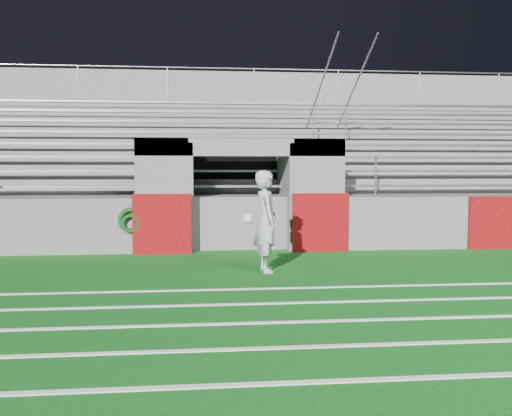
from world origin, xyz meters
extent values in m
plane|color=#0D5114|center=(0.00, 0.00, 0.00)|extent=(90.00, 90.00, 0.00)
cube|color=white|center=(0.00, -5.00, 0.01)|extent=(28.00, 0.09, 0.01)
cube|color=white|center=(0.00, -4.00, 0.01)|extent=(28.00, 0.09, 0.01)
cube|color=white|center=(0.00, -3.00, 0.01)|extent=(28.00, 0.09, 0.01)
cube|color=white|center=(0.00, -2.00, 0.01)|extent=(28.00, 0.09, 0.01)
cube|color=white|center=(0.00, -1.00, 0.01)|extent=(28.00, 0.09, 0.01)
cube|color=#5E5C59|center=(-1.80, 3.50, 1.30)|extent=(1.20, 1.00, 2.60)
cube|color=#5E5C59|center=(1.80, 3.50, 1.30)|extent=(1.20, 1.00, 2.60)
cube|color=black|center=(0.00, 5.20, 1.25)|extent=(2.60, 0.20, 2.50)
cube|color=#5E5C59|center=(-1.15, 4.10, 1.25)|extent=(0.10, 2.20, 2.50)
cube|color=#5E5C59|center=(1.15, 4.10, 1.25)|extent=(0.10, 2.20, 2.50)
cube|color=#5E5C59|center=(0.00, 3.50, 2.40)|extent=(4.80, 1.00, 0.40)
cube|color=#5E5C59|center=(0.00, 7.35, 1.15)|extent=(26.00, 8.00, 0.20)
cube|color=#5E5C59|center=(0.00, 7.35, 0.53)|extent=(26.00, 8.00, 1.05)
cube|color=#65080B|center=(-1.80, 2.94, 0.68)|extent=(1.30, 0.15, 1.35)
cube|color=#65080B|center=(1.80, 2.94, 0.68)|extent=(1.30, 0.15, 1.35)
cube|color=gray|center=(0.00, 4.43, 1.47)|extent=(23.00, 0.28, 0.06)
cube|color=#5E5C59|center=(0.00, 5.28, 1.44)|extent=(24.00, 0.75, 0.38)
cube|color=gray|center=(0.00, 5.18, 1.85)|extent=(23.00, 0.28, 0.06)
cube|color=#5E5C59|center=(0.00, 6.03, 1.63)|extent=(24.00, 0.75, 0.76)
cube|color=gray|center=(0.00, 5.93, 2.23)|extent=(23.00, 0.28, 0.06)
cube|color=#5E5C59|center=(0.00, 6.78, 1.82)|extent=(24.00, 0.75, 1.14)
cube|color=gray|center=(0.00, 6.68, 2.61)|extent=(23.00, 0.28, 0.06)
cube|color=#5E5C59|center=(0.00, 7.53, 2.01)|extent=(24.00, 0.75, 1.52)
cube|color=gray|center=(0.00, 7.43, 2.99)|extent=(23.00, 0.28, 0.06)
cube|color=#5E5C59|center=(0.00, 8.28, 2.20)|extent=(24.00, 0.75, 1.90)
cube|color=gray|center=(0.00, 8.18, 3.37)|extent=(23.00, 0.28, 0.06)
cube|color=#5E5C59|center=(0.00, 9.03, 2.39)|extent=(24.00, 0.75, 2.28)
cube|color=gray|center=(0.00, 8.93, 3.75)|extent=(23.00, 0.28, 0.06)
cube|color=#5E5C59|center=(0.00, 9.78, 2.58)|extent=(24.00, 0.75, 2.66)
cube|color=gray|center=(0.00, 9.68, 4.13)|extent=(23.00, 0.28, 0.06)
cube|color=#5E5C59|center=(0.00, 10.45, 2.65)|extent=(26.00, 0.60, 5.29)
cylinder|color=#A5A8AD|center=(2.50, 4.15, 1.75)|extent=(0.05, 0.05, 1.00)
cylinder|color=#A5A8AD|center=(2.50, 7.15, 3.27)|extent=(0.05, 0.05, 1.00)
cylinder|color=#A5A8AD|center=(2.50, 10.15, 4.79)|extent=(0.05, 0.05, 1.00)
cylinder|color=#A5A8AD|center=(2.50, 7.15, 3.77)|extent=(0.05, 6.02, 3.08)
cylinder|color=#A5A8AD|center=(3.50, 4.15, 1.75)|extent=(0.05, 0.05, 1.00)
cylinder|color=#A5A8AD|center=(3.50, 7.15, 3.27)|extent=(0.05, 0.05, 1.00)
cylinder|color=#A5A8AD|center=(3.50, 10.15, 4.79)|extent=(0.05, 0.05, 1.00)
cylinder|color=#A5A8AD|center=(3.50, 7.15, 3.77)|extent=(0.05, 6.02, 3.08)
cylinder|color=#A5A8AD|center=(-5.00, 10.15, 4.84)|extent=(0.05, 0.05, 1.10)
cylinder|color=#A5A8AD|center=(-2.00, 10.15, 4.84)|extent=(0.05, 0.05, 1.10)
cylinder|color=#A5A8AD|center=(1.00, 10.15, 4.84)|extent=(0.05, 0.05, 1.10)
cylinder|color=#A5A8AD|center=(4.00, 10.15, 4.84)|extent=(0.05, 0.05, 1.10)
cylinder|color=#A5A8AD|center=(7.00, 10.15, 4.84)|extent=(0.05, 0.05, 1.10)
cylinder|color=#A5A8AD|center=(10.00, 10.15, 4.84)|extent=(0.05, 0.05, 1.10)
cylinder|color=#A5A8AD|center=(0.00, 10.15, 5.39)|extent=(24.00, 0.05, 0.05)
imported|color=#A4A7AD|center=(0.26, 0.52, 0.94)|extent=(0.51, 0.72, 1.88)
sphere|color=white|center=(-0.11, 0.25, 1.02)|extent=(0.19, 0.19, 0.19)
torus|color=#0D4210|center=(-2.48, 2.95, 0.77)|extent=(0.58, 0.11, 0.58)
torus|color=#0D4114|center=(-2.48, 2.90, 0.70)|extent=(0.42, 0.08, 0.42)
camera|label=1|loc=(-1.02, -9.91, 1.92)|focal=40.00mm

